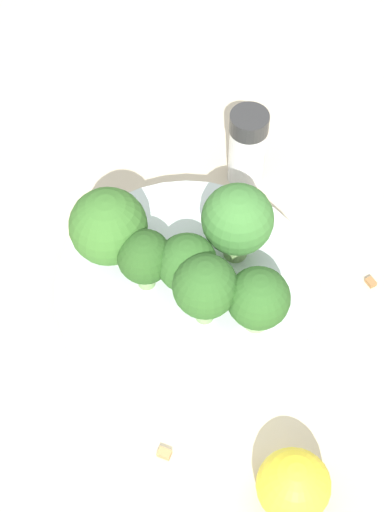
{
  "coord_description": "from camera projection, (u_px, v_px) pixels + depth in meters",
  "views": [
    {
      "loc": [
        -0.32,
        0.0,
        0.54
      ],
      "look_at": [
        0.0,
        0.0,
        0.08
      ],
      "focal_mm": 60.0,
      "sensor_mm": 36.0,
      "label": 1
    }
  ],
  "objects": [
    {
      "name": "ground_plane",
      "position": [
        192.0,
        314.0,
        0.63
      ],
      "size": [
        3.0,
        3.0,
        0.0
      ],
      "primitive_type": "plane",
      "color": "beige"
    },
    {
      "name": "broccoli_floret_3",
      "position": [
        264.0,
        299.0,
        0.55
      ],
      "size": [
        0.04,
        0.04,
        0.05
      ],
      "color": "#8EB770",
      "rests_on": "bowl"
    },
    {
      "name": "bowl",
      "position": [
        192.0,
        299.0,
        0.61
      ],
      "size": [
        0.18,
        0.18,
        0.04
      ],
      "primitive_type": "cylinder",
      "color": "silver",
      "rests_on": "ground_plane"
    },
    {
      "name": "broccoli_floret_0",
      "position": [
        242.0,
        221.0,
        0.58
      ],
      "size": [
        0.05,
        0.05,
        0.07
      ],
      "color": "#7A9E5B",
      "rests_on": "bowl"
    },
    {
      "name": "lemon_wedge",
      "position": [
        299.0,
        485.0,
        0.53
      ],
      "size": [
        0.05,
        0.05,
        0.05
      ],
      "primitive_type": "sphere",
      "color": "yellow",
      "rests_on": "ground_plane"
    },
    {
      "name": "almond_crumb_2",
      "position": [
        376.0,
        281.0,
        0.64
      ],
      "size": [
        0.01,
        0.01,
        0.01
      ],
      "primitive_type": "cube",
      "rotation": [
        0.0,
        0.0,
        0.51
      ],
      "color": "olive",
      "rests_on": "ground_plane"
    },
    {
      "name": "broccoli_floret_4",
      "position": [
        190.0,
        264.0,
        0.57
      ],
      "size": [
        0.04,
        0.04,
        0.05
      ],
      "color": "#84AD66",
      "rests_on": "bowl"
    },
    {
      "name": "broccoli_floret_1",
      "position": [
        113.0,
        227.0,
        0.58
      ],
      "size": [
        0.05,
        0.05,
        0.06
      ],
      "color": "#7A9E5B",
      "rests_on": "bowl"
    },
    {
      "name": "pepper_shaker",
      "position": [
        252.0,
        147.0,
        0.68
      ],
      "size": [
        0.03,
        0.03,
        0.07
      ],
      "color": "silver",
      "rests_on": "ground_plane"
    },
    {
      "name": "almond_crumb_1",
      "position": [
        247.0,
        207.0,
        0.68
      ],
      "size": [
        0.01,
        0.01,
        0.01
      ],
      "primitive_type": "cube",
      "rotation": [
        0.0,
        0.0,
        2.03
      ],
      "color": "#AD7F4C",
      "rests_on": "ground_plane"
    },
    {
      "name": "broccoli_floret_2",
      "position": [
        150.0,
        261.0,
        0.57
      ],
      "size": [
        0.04,
        0.04,
        0.05
      ],
      "color": "#84AD66",
      "rests_on": "bowl"
    },
    {
      "name": "almond_crumb_0",
      "position": [
        169.0,
        452.0,
        0.56
      ],
      "size": [
        0.01,
        0.01,
        0.01
      ],
      "primitive_type": "cube",
      "rotation": [
        0.0,
        0.0,
        1.18
      ],
      "color": "#AD7F4C",
      "rests_on": "ground_plane"
    },
    {
      "name": "broccoli_floret_5",
      "position": [
        210.0,
        287.0,
        0.55
      ],
      "size": [
        0.04,
        0.04,
        0.06
      ],
      "color": "#84AD66",
      "rests_on": "bowl"
    }
  ]
}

